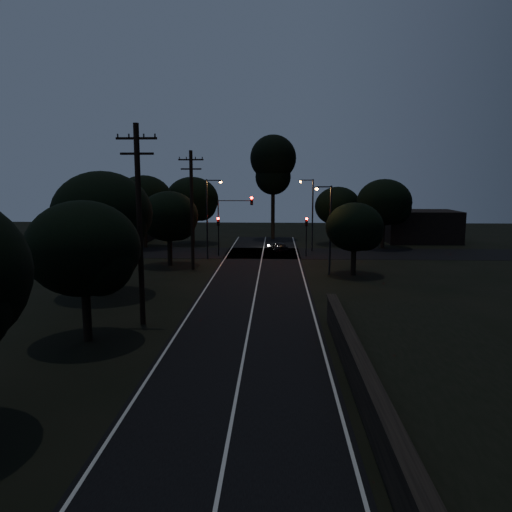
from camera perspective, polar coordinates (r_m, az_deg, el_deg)
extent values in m
plane|color=black|center=(14.42, -4.30, -25.34)|extent=(160.00, 160.00, 0.00)
cube|color=black|center=(34.82, -0.13, -4.56)|extent=(8.00, 70.00, 0.02)
cube|color=black|center=(54.46, 0.77, 0.33)|extent=(60.00, 8.00, 0.02)
cube|color=beige|center=(34.82, -0.13, -4.54)|extent=(0.12, 70.00, 0.01)
cube|color=beige|center=(35.18, -6.27, -4.45)|extent=(0.12, 70.00, 0.01)
cube|color=beige|center=(34.86, 6.05, -4.57)|extent=(0.12, 70.00, 0.01)
cube|color=black|center=(16.85, 13.44, -17.24)|extent=(0.40, 26.00, 1.50)
cube|color=black|center=(16.52, 13.54, -14.75)|extent=(0.55, 26.00, 0.10)
cube|color=black|center=(17.87, 24.67, -16.81)|extent=(6.50, 26.00, 1.20)
cylinder|color=black|center=(27.98, -13.17, 3.31)|extent=(0.30, 0.30, 11.00)
cube|color=black|center=(27.93, -13.51, 12.94)|extent=(2.20, 0.12, 0.12)
cube|color=black|center=(27.89, -13.45, 11.31)|extent=(1.80, 0.12, 0.12)
cylinder|color=black|center=(44.56, -7.34, 5.14)|extent=(0.30, 0.30, 10.50)
cube|color=black|center=(44.50, -7.45, 10.86)|extent=(2.20, 0.12, 0.12)
cube|color=black|center=(44.47, -7.43, 9.83)|extent=(1.80, 0.12, 0.12)
cylinder|color=black|center=(26.53, -18.77, -6.44)|extent=(0.44, 0.44, 2.62)
ellipsoid|color=black|center=(25.87, -19.14, 0.83)|extent=(5.56, 5.56, 4.72)
sphere|color=black|center=(25.09, -17.47, -0.61)|extent=(3.33, 3.33, 3.33)
cylinder|color=black|center=(36.48, -16.86, -1.81)|extent=(0.44, 0.44, 3.16)
ellipsoid|color=black|center=(35.97, -17.15, 4.67)|extent=(6.81, 6.81, 5.79)
sphere|color=black|center=(35.00, -15.63, 3.51)|extent=(4.09, 4.09, 4.09)
cylinder|color=black|center=(47.40, -9.82, 0.47)|extent=(0.44, 0.44, 2.57)
ellipsoid|color=black|center=(47.04, -9.93, 4.50)|extent=(5.47, 5.47, 4.65)
sphere|color=black|center=(46.35, -8.89, 3.78)|extent=(3.28, 3.28, 3.28)
cylinder|color=black|center=(63.06, -7.24, 2.82)|extent=(0.44, 0.44, 3.05)
ellipsoid|color=black|center=(62.77, -7.31, 6.44)|extent=(6.54, 6.54, 5.56)
sphere|color=black|center=(61.97, -6.35, 5.82)|extent=(3.93, 3.93, 3.93)
cylinder|color=black|center=(60.22, -12.57, 2.44)|extent=(0.44, 0.44, 3.15)
ellipsoid|color=black|center=(59.92, -12.70, 6.31)|extent=(6.63, 6.63, 5.64)
sphere|color=black|center=(59.02, -11.75, 5.66)|extent=(3.98, 3.98, 3.98)
cylinder|color=black|center=(62.67, 9.24, 2.53)|extent=(0.44, 0.44, 2.60)
ellipsoid|color=black|center=(62.39, 9.32, 5.64)|extent=(5.60, 5.60, 4.76)
sphere|color=black|center=(61.99, 10.27, 5.08)|extent=(3.36, 3.36, 3.36)
cylinder|color=black|center=(60.52, 14.29, 2.32)|extent=(0.44, 0.44, 2.97)
ellipsoid|color=black|center=(60.22, 14.43, 5.97)|extent=(6.33, 6.33, 5.38)
sphere|color=black|center=(59.88, 15.57, 5.30)|extent=(3.80, 3.80, 3.80)
cylinder|color=black|center=(42.92, 11.07, -0.63)|extent=(0.44, 0.44, 2.27)
ellipsoid|color=black|center=(42.54, 11.18, 3.27)|extent=(4.81, 4.81, 4.09)
sphere|color=black|center=(42.25, 12.39, 2.54)|extent=(2.89, 2.89, 2.89)
cylinder|color=black|center=(66.98, 1.94, 5.18)|extent=(0.50, 0.50, 7.57)
sphere|color=black|center=(66.89, 1.97, 11.13)|extent=(6.06, 6.06, 6.06)
sphere|color=black|center=(66.84, 1.96, 9.01)|extent=(4.68, 4.68, 4.68)
cube|color=black|center=(67.61, -16.22, 3.52)|extent=(10.00, 8.00, 4.40)
cube|color=black|center=(67.71, 18.24, 3.26)|extent=(9.00, 7.00, 4.00)
cylinder|color=black|center=(52.59, -4.30, 1.75)|extent=(0.12, 0.12, 3.20)
cube|color=black|center=(52.38, -4.33, 3.98)|extent=(0.28, 0.22, 0.90)
sphere|color=#FF0705|center=(52.23, -4.35, 4.29)|extent=(0.22, 0.22, 0.22)
cylinder|color=black|center=(52.34, 5.76, 1.70)|extent=(0.12, 0.12, 3.20)
cube|color=black|center=(52.12, 5.79, 3.93)|extent=(0.28, 0.22, 0.90)
sphere|color=#FF0705|center=(51.97, 5.81, 4.25)|extent=(0.22, 0.22, 0.22)
cylinder|color=black|center=(52.49, -4.31, 2.73)|extent=(0.12, 0.12, 5.00)
cube|color=black|center=(51.95, -0.50, 6.34)|extent=(0.28, 0.22, 0.90)
sphere|color=#FF0705|center=(51.81, -0.50, 6.66)|extent=(0.22, 0.22, 0.22)
cube|color=black|center=(52.07, -2.43, 6.34)|extent=(3.50, 0.08, 0.08)
cylinder|color=black|center=(50.49, -5.61, 4.17)|extent=(0.16, 0.16, 8.00)
cube|color=black|center=(50.23, -4.88, 8.62)|extent=(1.40, 0.10, 0.10)
cube|color=black|center=(50.15, -4.08, 8.57)|extent=(0.35, 0.22, 0.12)
sphere|color=orange|center=(50.15, -4.08, 8.45)|extent=(0.26, 0.26, 0.26)
cylinder|color=black|center=(56.13, 6.48, 4.63)|extent=(0.16, 0.16, 8.00)
cube|color=black|center=(55.94, 5.82, 8.63)|extent=(1.40, 0.10, 0.10)
cube|color=black|center=(55.90, 5.10, 8.58)|extent=(0.35, 0.22, 0.12)
sphere|color=orange|center=(55.90, 5.10, 8.48)|extent=(0.26, 0.26, 0.26)
cylinder|color=black|center=(42.31, 8.49, 2.88)|extent=(0.16, 0.16, 7.50)
cube|color=black|center=(42.03, 7.79, 7.84)|extent=(1.20, 0.10, 0.10)
cube|color=black|center=(41.98, 6.96, 7.79)|extent=(0.35, 0.22, 0.12)
sphere|color=orange|center=(41.98, 6.96, 7.65)|extent=(0.26, 0.26, 0.26)
imported|color=black|center=(55.76, 2.59, 1.06)|extent=(2.42, 3.33, 1.05)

